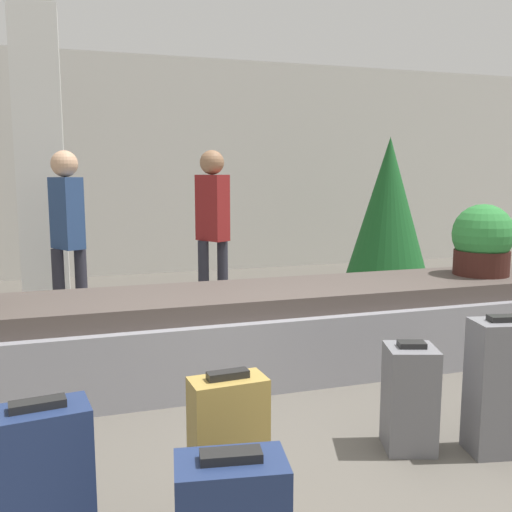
{
  "coord_description": "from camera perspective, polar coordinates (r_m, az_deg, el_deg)",
  "views": [
    {
      "loc": [
        -1.27,
        -2.59,
        1.51
      ],
      "look_at": [
        0.0,
        1.43,
        0.89
      ],
      "focal_mm": 40.0,
      "sensor_mm": 36.0,
      "label": 1
    }
  ],
  "objects": [
    {
      "name": "decorated_tree",
      "position": [
        7.36,
        13.08,
        4.63
      ],
      "size": [
        1.04,
        1.04,
        1.95
      ],
      "color": "#4C331E",
      "rests_on": "ground_plane"
    },
    {
      "name": "suitcase_4",
      "position": [
        3.41,
        23.32,
        -11.93
      ],
      "size": [
        0.37,
        0.28,
        0.76
      ],
      "rotation": [
        0.0,
        0.0,
        -0.2
      ],
      "color": "slate",
      "rests_on": "ground_plane"
    },
    {
      "name": "traveler_2",
      "position": [
        5.49,
        -18.35,
        2.84
      ],
      "size": [
        0.31,
        0.37,
        1.71
      ],
      "rotation": [
        0.0,
        0.0,
        2.08
      ],
      "color": "#282833",
      "rests_on": "ground_plane"
    },
    {
      "name": "traveler_1",
      "position": [
        5.77,
        -4.37,
        3.65
      ],
      "size": [
        0.32,
        0.37,
        1.73
      ],
      "rotation": [
        0.0,
        0.0,
        2.11
      ],
      "color": "#282833",
      "rests_on": "ground_plane"
    },
    {
      "name": "carousel",
      "position": [
        4.38,
        0.0,
        -7.58
      ],
      "size": [
        8.64,
        1.0,
        0.64
      ],
      "color": "gray",
      "rests_on": "ground_plane"
    },
    {
      "name": "pillar",
      "position": [
        6.54,
        -20.72,
        8.58
      ],
      "size": [
        0.47,
        0.47,
        3.2
      ],
      "color": "silver",
      "rests_on": "ground_plane"
    },
    {
      "name": "potted_plant_0",
      "position": [
        5.22,
        21.7,
        1.38
      ],
      "size": [
        0.51,
        0.51,
        0.61
      ],
      "color": "#381914",
      "rests_on": "carousel"
    },
    {
      "name": "suitcase_5",
      "position": [
        2.43,
        -2.76,
        -19.95
      ],
      "size": [
        0.31,
        0.18,
        0.74
      ],
      "rotation": [
        0.0,
        0.0,
        0.07
      ],
      "color": "#A3843D",
      "rests_on": "ground_plane"
    },
    {
      "name": "back_wall",
      "position": [
        8.71,
        -9.3,
        8.8
      ],
      "size": [
        18.0,
        0.06,
        3.2
      ],
      "color": "beige",
      "rests_on": "ground_plane"
    },
    {
      "name": "ground_plane",
      "position": [
        3.25,
        8.07,
        -19.41
      ],
      "size": [
        18.0,
        18.0,
        0.0
      ],
      "primitive_type": "plane",
      "color": "#59544C"
    },
    {
      "name": "suitcase_3",
      "position": [
        3.32,
        15.1,
        -13.51
      ],
      "size": [
        0.33,
        0.33,
        0.61
      ],
      "rotation": [
        0.0,
        0.0,
        -0.32
      ],
      "color": "slate",
      "rests_on": "ground_plane"
    },
    {
      "name": "suitcase_0",
      "position": [
        2.35,
        -20.52,
        -21.78
      ],
      "size": [
        0.37,
        0.25,
        0.72
      ],
      "rotation": [
        0.0,
        0.0,
        0.13
      ],
      "color": "navy",
      "rests_on": "ground_plane"
    }
  ]
}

